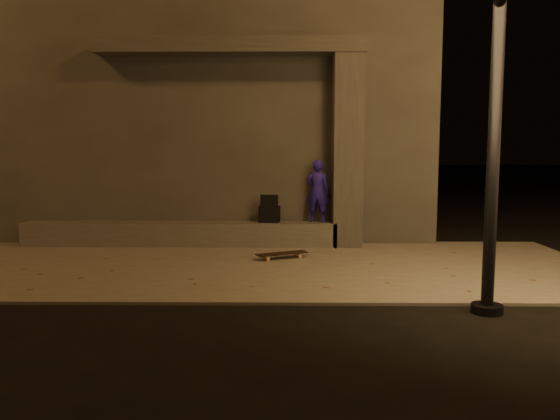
{
  "coord_description": "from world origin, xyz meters",
  "views": [
    {
      "loc": [
        0.54,
        -6.63,
        1.89
      ],
      "look_at": [
        0.44,
        2.0,
        0.92
      ],
      "focal_mm": 35.0,
      "sensor_mm": 36.0,
      "label": 1
    }
  ],
  "objects_px": {
    "column": "(347,152)",
    "skateboarder": "(318,191)",
    "backpack": "(269,213)",
    "skateboard": "(282,254)"
  },
  "relations": [
    {
      "from": "skateboard",
      "to": "skateboarder",
      "type": "bearing_deg",
      "value": 37.64
    },
    {
      "from": "skateboarder",
      "to": "column",
      "type": "bearing_deg",
      "value": -167.0
    },
    {
      "from": "column",
      "to": "backpack",
      "type": "height_order",
      "value": "column"
    },
    {
      "from": "skateboarder",
      "to": "skateboard",
      "type": "relative_size",
      "value": 1.32
    },
    {
      "from": "column",
      "to": "skateboard",
      "type": "distance_m",
      "value": 2.48
    },
    {
      "from": "skateboarder",
      "to": "backpack",
      "type": "xyz_separation_m",
      "value": [
        -0.92,
        0.0,
        -0.42
      ]
    },
    {
      "from": "column",
      "to": "skateboarder",
      "type": "xyz_separation_m",
      "value": [
        -0.56,
        0.0,
        -0.75
      ]
    },
    {
      "from": "skateboarder",
      "to": "backpack",
      "type": "height_order",
      "value": "skateboarder"
    },
    {
      "from": "column",
      "to": "skateboarder",
      "type": "bearing_deg",
      "value": 180.0
    },
    {
      "from": "column",
      "to": "skateboarder",
      "type": "relative_size",
      "value": 3.0
    }
  ]
}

